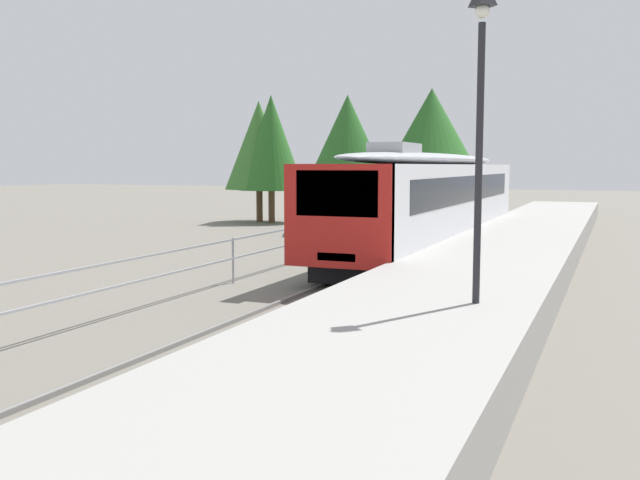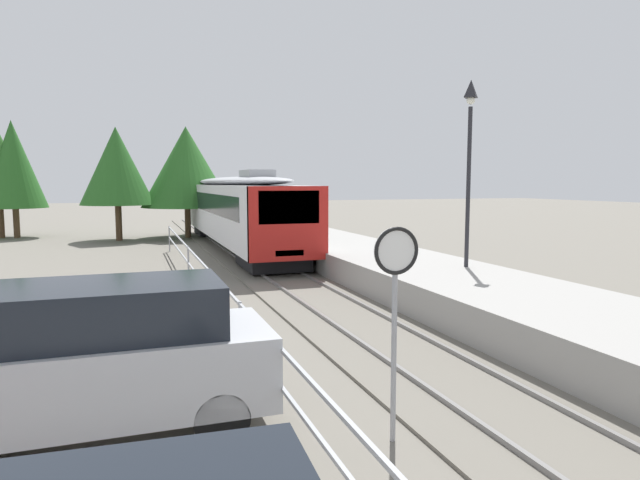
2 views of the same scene
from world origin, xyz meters
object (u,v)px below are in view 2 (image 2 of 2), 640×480
at_px(platform_lamp_mid_platform, 470,138).
at_px(parked_suv_silver, 99,358).
at_px(commuter_train, 236,207).
at_px(speed_limit_sign, 396,280).

height_order(platform_lamp_mid_platform, parked_suv_silver, platform_lamp_mid_platform).
xyz_separation_m(commuter_train, speed_limit_sign, (-1.96, -21.30, -0.02)).
bearing_deg(parked_suv_silver, commuter_train, 74.39).
distance_m(commuter_train, platform_lamp_mid_platform, 14.70).
distance_m(speed_limit_sign, parked_suv_silver, 4.02).
relative_size(platform_lamp_mid_platform, speed_limit_sign, 1.91).
bearing_deg(platform_lamp_mid_platform, commuter_train, 106.69).
distance_m(platform_lamp_mid_platform, parked_suv_silver, 11.95).
xyz_separation_m(platform_lamp_mid_platform, speed_limit_sign, (-6.12, -7.43, -2.50)).
height_order(commuter_train, speed_limit_sign, commuter_train).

